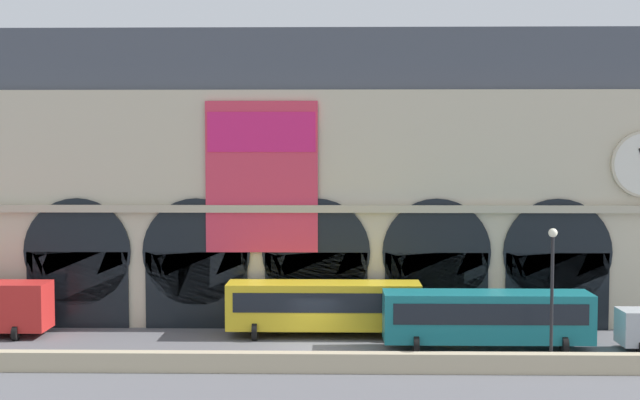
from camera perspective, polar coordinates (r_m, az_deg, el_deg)
The scene contains 6 objects.
ground_plane at distance 47.68m, azimuth -0.40°, elevation -9.63°, with size 200.00×200.00×0.00m, color slate.
quay_parapet_wall at distance 42.61m, azimuth -0.58°, elevation -10.56°, with size 90.00×0.70×0.96m, color #BCAD8C.
station_building at distance 53.61m, azimuth -0.18°, elevation 1.15°, with size 44.19×4.67×17.90m.
bus_center at distance 50.08m, azimuth 0.25°, elevation -6.91°, with size 11.00×3.25×3.10m.
bus_mideast at distance 47.66m, azimuth 10.84°, elevation -7.51°, with size 11.00×3.25×3.10m.
street_lamp_quayside at distance 43.86m, azimuth 14.93°, elevation -5.04°, with size 0.44×0.44×6.90m.
Camera 1 is at (1.22, -46.42, 10.85)m, focal length 48.97 mm.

